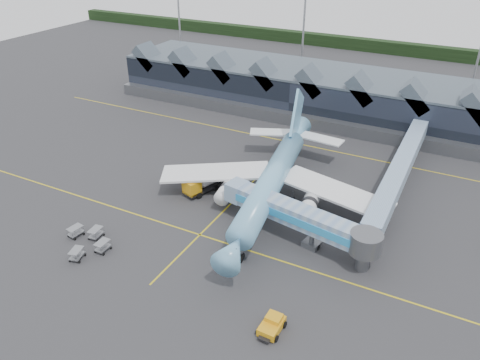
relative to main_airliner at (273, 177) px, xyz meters
The scene contains 10 objects.
ground 9.01m from the main_airliner, 133.51° to the right, with size 260.00×260.00×0.00m, color #2D2D30.
taxi_stripes 8.09m from the main_airliner, 142.55° to the left, with size 120.00×60.00×0.01m.
tree_line_far 104.38m from the main_airliner, 93.02° to the left, with size 260.00×4.00×4.00m, color black.
terminal 42.89m from the main_airliner, 104.26° to the left, with size 90.00×22.25×12.52m.
light_masts 59.66m from the main_airliner, 74.79° to the left, with size 132.40×42.56×22.45m.
main_airliner is the anchor object (origin of this frame).
jet_bridge 12.50m from the main_airliner, 44.57° to the right, with size 24.26×7.79×5.75m.
fuel_truck 11.36m from the main_airliner, behind, with size 5.33×9.98×3.37m.
pushback_tug 27.99m from the main_airliner, 66.29° to the right, with size 2.56×3.96×1.72m.
baggage_carts 29.61m from the main_airliner, 128.00° to the right, with size 7.46×7.22×1.50m.
Camera 1 is at (30.74, -54.52, 40.57)m, focal length 35.00 mm.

